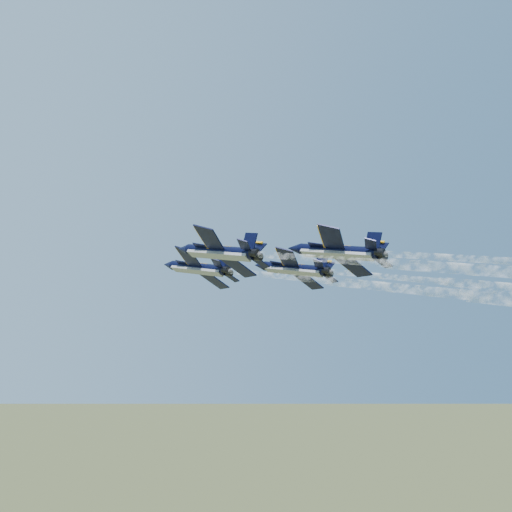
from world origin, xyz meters
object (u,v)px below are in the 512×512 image
jet_left (218,252)px  jet_right (292,269)px  jet_slot (336,252)px  jet_lead (197,268)px

jet_left → jet_right: bearing=2.7°
jet_left → jet_slot: 17.21m
jet_lead → jet_left: 16.54m
jet_right → jet_slot: 17.90m
jet_lead → jet_slot: same height
jet_left → jet_right: (18.85, 8.01, 0.00)m
jet_left → jet_lead: bearing=55.3°
jet_lead → jet_right: bearing=-48.9°
jet_lead → jet_slot: (10.34, -25.36, 0.00)m
jet_right → jet_slot: same height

